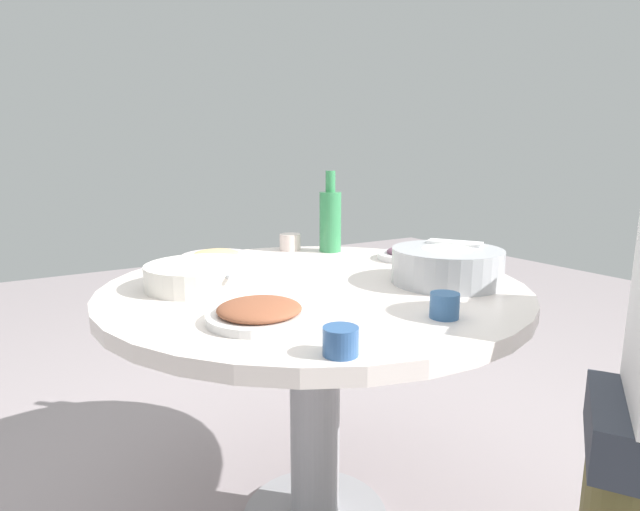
{
  "coord_description": "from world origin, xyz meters",
  "views": [
    {
      "loc": [
        1.14,
        -0.69,
        1.09
      ],
      "look_at": [
        0.02,
        0.01,
        0.83
      ],
      "focal_mm": 28.01,
      "sensor_mm": 36.0,
      "label": 1
    }
  ],
  "objects_px": {
    "dish_noodles": "(217,257)",
    "green_bottle": "(330,219)",
    "dish_eggplant": "(405,254)",
    "tea_cup_far": "(445,305)",
    "soup_bowl": "(201,276)",
    "tea_cup_side": "(290,242)",
    "dish_stirfry": "(259,312)",
    "round_dining_table": "(315,335)",
    "tea_cup_near": "(341,341)",
    "rice_bowl": "(447,265)"
  },
  "relations": [
    {
      "from": "soup_bowl",
      "to": "tea_cup_far",
      "type": "bearing_deg",
      "value": 33.79
    },
    {
      "from": "soup_bowl",
      "to": "dish_stirfry",
      "type": "bearing_deg",
      "value": 1.64
    },
    {
      "from": "dish_stirfry",
      "to": "green_bottle",
      "type": "distance_m",
      "value": 0.82
    },
    {
      "from": "green_bottle",
      "to": "tea_cup_far",
      "type": "bearing_deg",
      "value": -15.46
    },
    {
      "from": "soup_bowl",
      "to": "tea_cup_near",
      "type": "height_order",
      "value": "soup_bowl"
    },
    {
      "from": "round_dining_table",
      "to": "dish_noodles",
      "type": "bearing_deg",
      "value": -162.34
    },
    {
      "from": "green_bottle",
      "to": "round_dining_table",
      "type": "bearing_deg",
      "value": -38.34
    },
    {
      "from": "soup_bowl",
      "to": "round_dining_table",
      "type": "bearing_deg",
      "value": 66.7
    },
    {
      "from": "soup_bowl",
      "to": "green_bottle",
      "type": "bearing_deg",
      "value": 113.45
    },
    {
      "from": "round_dining_table",
      "to": "soup_bowl",
      "type": "relative_size",
      "value": 3.59
    },
    {
      "from": "dish_stirfry",
      "to": "green_bottle",
      "type": "xyz_separation_m",
      "value": [
        -0.59,
        0.56,
        0.1
      ]
    },
    {
      "from": "tea_cup_far",
      "to": "soup_bowl",
      "type": "bearing_deg",
      "value": -146.21
    },
    {
      "from": "soup_bowl",
      "to": "green_bottle",
      "type": "distance_m",
      "value": 0.63
    },
    {
      "from": "tea_cup_far",
      "to": "green_bottle",
      "type": "bearing_deg",
      "value": 164.54
    },
    {
      "from": "round_dining_table",
      "to": "dish_noodles",
      "type": "distance_m",
      "value": 0.46
    },
    {
      "from": "round_dining_table",
      "to": "tea_cup_far",
      "type": "height_order",
      "value": "tea_cup_far"
    },
    {
      "from": "soup_bowl",
      "to": "dish_stirfry",
      "type": "relative_size",
      "value": 1.42
    },
    {
      "from": "soup_bowl",
      "to": "tea_cup_side",
      "type": "bearing_deg",
      "value": 127.06
    },
    {
      "from": "round_dining_table",
      "to": "tea_cup_near",
      "type": "distance_m",
      "value": 0.54
    },
    {
      "from": "rice_bowl",
      "to": "tea_cup_near",
      "type": "height_order",
      "value": "rice_bowl"
    },
    {
      "from": "round_dining_table",
      "to": "tea_cup_side",
      "type": "bearing_deg",
      "value": 159.17
    },
    {
      "from": "dish_eggplant",
      "to": "dish_stirfry",
      "type": "bearing_deg",
      "value": -64.44
    },
    {
      "from": "dish_noodles",
      "to": "dish_stirfry",
      "type": "bearing_deg",
      "value": -12.56
    },
    {
      "from": "rice_bowl",
      "to": "tea_cup_far",
      "type": "relative_size",
      "value": 4.78
    },
    {
      "from": "tea_cup_side",
      "to": "soup_bowl",
      "type": "bearing_deg",
      "value": -52.94
    },
    {
      "from": "round_dining_table",
      "to": "soup_bowl",
      "type": "distance_m",
      "value": 0.35
    },
    {
      "from": "rice_bowl",
      "to": "soup_bowl",
      "type": "height_order",
      "value": "rice_bowl"
    },
    {
      "from": "rice_bowl",
      "to": "tea_cup_far",
      "type": "distance_m",
      "value": 0.31
    },
    {
      "from": "green_bottle",
      "to": "tea_cup_near",
      "type": "xyz_separation_m",
      "value": [
        0.83,
        -0.52,
        -0.09
      ]
    },
    {
      "from": "green_bottle",
      "to": "tea_cup_far",
      "type": "relative_size",
      "value": 4.67
    },
    {
      "from": "dish_stirfry",
      "to": "soup_bowl",
      "type": "bearing_deg",
      "value": -178.36
    },
    {
      "from": "soup_bowl",
      "to": "dish_eggplant",
      "type": "xyz_separation_m",
      "value": [
        0.01,
        0.71,
        -0.01
      ]
    },
    {
      "from": "green_bottle",
      "to": "dish_noodles",
      "type": "bearing_deg",
      "value": -95.39
    },
    {
      "from": "dish_noodles",
      "to": "tea_cup_side",
      "type": "distance_m",
      "value": 0.31
    },
    {
      "from": "rice_bowl",
      "to": "dish_eggplant",
      "type": "bearing_deg",
      "value": 157.98
    },
    {
      "from": "dish_stirfry",
      "to": "tea_cup_side",
      "type": "height_order",
      "value": "tea_cup_side"
    },
    {
      "from": "dish_noodles",
      "to": "green_bottle",
      "type": "bearing_deg",
      "value": 84.61
    },
    {
      "from": "rice_bowl",
      "to": "round_dining_table",
      "type": "bearing_deg",
      "value": -122.56
    },
    {
      "from": "round_dining_table",
      "to": "soup_bowl",
      "type": "bearing_deg",
      "value": -113.3
    },
    {
      "from": "round_dining_table",
      "to": "tea_cup_side",
      "type": "xyz_separation_m",
      "value": [
        -0.46,
        0.18,
        0.18
      ]
    },
    {
      "from": "tea_cup_near",
      "to": "tea_cup_far",
      "type": "relative_size",
      "value": 1.02
    },
    {
      "from": "tea_cup_near",
      "to": "tea_cup_side",
      "type": "relative_size",
      "value": 0.82
    },
    {
      "from": "round_dining_table",
      "to": "rice_bowl",
      "type": "relative_size",
      "value": 3.82
    },
    {
      "from": "dish_eggplant",
      "to": "dish_noodles",
      "type": "bearing_deg",
      "value": -117.79
    },
    {
      "from": "round_dining_table",
      "to": "dish_stirfry",
      "type": "bearing_deg",
      "value": -50.69
    },
    {
      "from": "rice_bowl",
      "to": "tea_cup_side",
      "type": "bearing_deg",
      "value": -169.07
    },
    {
      "from": "soup_bowl",
      "to": "tea_cup_side",
      "type": "distance_m",
      "value": 0.57
    },
    {
      "from": "dish_noodles",
      "to": "tea_cup_near",
      "type": "xyz_separation_m",
      "value": [
        0.87,
        -0.1,
        0.01
      ]
    },
    {
      "from": "dish_eggplant",
      "to": "green_bottle",
      "type": "relative_size",
      "value": 0.66
    },
    {
      "from": "tea_cup_side",
      "to": "dish_stirfry",
      "type": "bearing_deg",
      "value": -33.07
    }
  ]
}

